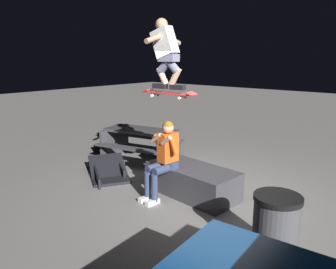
# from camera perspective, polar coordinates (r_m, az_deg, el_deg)

# --- Properties ---
(ground_plane) EXTENTS (40.00, 40.00, 0.00)m
(ground_plane) POSITION_cam_1_polar(r_m,az_deg,el_deg) (5.93, 7.05, -10.65)
(ground_plane) COLOR slate
(ledge_box_main) EXTENTS (1.72, 0.94, 0.52)m
(ledge_box_main) POSITION_cam_1_polar(r_m,az_deg,el_deg) (5.87, 4.28, -8.10)
(ledge_box_main) COLOR #38383D
(ledge_box_main) RESTS_ON ground
(person_sitting_on_ledge) EXTENTS (0.60, 0.77, 1.35)m
(person_sitting_on_ledge) POSITION_cam_1_polar(r_m,az_deg,el_deg) (5.58, -0.81, -3.76)
(person_sitting_on_ledge) COLOR #2D3856
(person_sitting_on_ledge) RESTS_ON ground
(skateboard) EXTENTS (1.03, 0.26, 0.13)m
(skateboard) POSITION_cam_1_polar(r_m,az_deg,el_deg) (5.41, 0.10, 7.21)
(skateboard) COLOR #B72D2D
(skater_airborne) EXTENTS (0.63, 0.89, 1.12)m
(skater_airborne) POSITION_cam_1_polar(r_m,az_deg,el_deg) (5.41, -0.39, 14.50)
(skater_airborne) COLOR black
(kicker_ramp) EXTENTS (1.34, 1.21, 0.43)m
(kicker_ramp) POSITION_cam_1_polar(r_m,az_deg,el_deg) (6.89, -10.34, -6.65)
(kicker_ramp) COLOR black
(kicker_ramp) RESTS_ON ground
(picnic_table_back) EXTENTS (1.95, 1.68, 0.75)m
(picnic_table_back) POSITION_cam_1_polar(r_m,az_deg,el_deg) (7.77, -4.76, -0.89)
(picnic_table_back) COLOR #38383D
(picnic_table_back) RESTS_ON ground
(trash_bin) EXTENTS (0.57, 0.57, 0.83)m
(trash_bin) POSITION_cam_1_polar(r_m,az_deg,el_deg) (4.22, 18.35, -15.31)
(trash_bin) COLOR #47474C
(trash_bin) RESTS_ON ground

